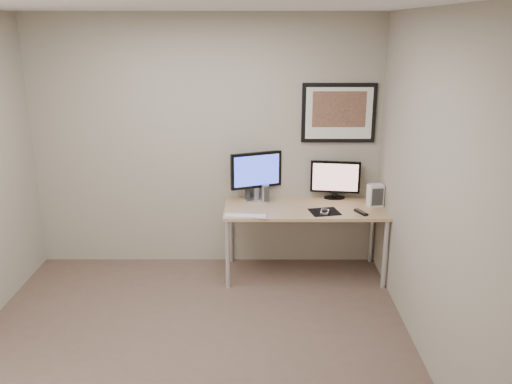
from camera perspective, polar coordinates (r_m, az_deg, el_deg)
floor at (r=4.54m, az=-6.81°, el=-15.91°), size 3.60×3.60×0.00m
room at (r=4.34m, az=-6.88°, el=6.06°), size 3.60×3.60×3.60m
desk at (r=5.45m, az=5.12°, el=-2.24°), size 1.60×0.70×0.73m
framed_art at (r=5.58m, az=8.71°, el=8.23°), size 0.75×0.04×0.60m
monitor_large at (r=5.57m, az=0.02°, el=1.95°), size 0.52×0.26×0.50m
monitor_tv at (r=5.67m, az=8.34°, el=1.39°), size 0.51×0.15×0.40m
speaker_left at (r=5.68m, az=-0.98°, el=0.23°), size 0.08×0.08×0.17m
speaker_right at (r=5.54m, az=0.99°, el=-0.12°), size 0.10×0.10×0.19m
keyboard at (r=5.14m, az=-1.11°, el=-2.53°), size 0.42×0.16×0.01m
mousepad at (r=5.31m, az=7.23°, el=-2.08°), size 0.32×0.30×0.00m
mouse at (r=5.26m, az=7.24°, el=-2.00°), size 0.09×0.13×0.04m
remote at (r=5.33m, az=10.99°, el=-2.09°), size 0.12×0.19×0.02m
fan_unit at (r=5.54m, az=12.45°, el=-0.35°), size 0.16×0.13×0.22m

